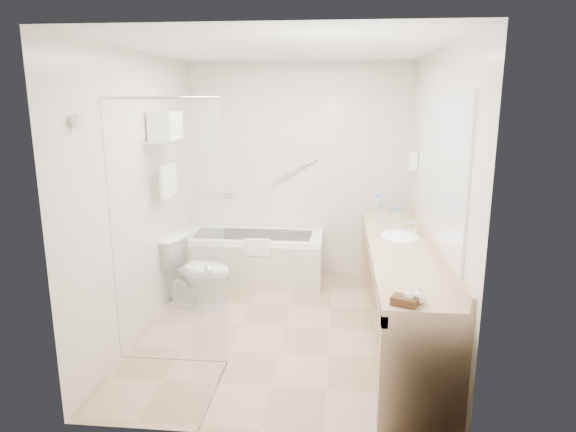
# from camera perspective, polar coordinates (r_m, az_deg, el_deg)

# --- Properties ---
(floor) EXTENTS (3.20, 3.20, 0.00)m
(floor) POSITION_cam_1_polar(r_m,az_deg,el_deg) (4.93, -0.35, -12.20)
(floor) COLOR tan
(floor) RESTS_ON ground
(ceiling) EXTENTS (2.60, 3.20, 0.10)m
(ceiling) POSITION_cam_1_polar(r_m,az_deg,el_deg) (4.47, -0.40, 18.14)
(ceiling) COLOR silver
(ceiling) RESTS_ON wall_back
(wall_back) EXTENTS (2.60, 0.10, 2.50)m
(wall_back) POSITION_cam_1_polar(r_m,az_deg,el_deg) (6.11, 1.20, 5.06)
(wall_back) COLOR beige
(wall_back) RESTS_ON ground
(wall_front) EXTENTS (2.60, 0.10, 2.50)m
(wall_front) POSITION_cam_1_polar(r_m,az_deg,el_deg) (3.00, -3.57, -3.61)
(wall_front) COLOR beige
(wall_front) RESTS_ON ground
(wall_left) EXTENTS (0.10, 3.20, 2.50)m
(wall_left) POSITION_cam_1_polar(r_m,az_deg,el_deg) (4.85, -15.86, 2.42)
(wall_left) COLOR beige
(wall_left) RESTS_ON ground
(wall_right) EXTENTS (0.10, 3.20, 2.50)m
(wall_right) POSITION_cam_1_polar(r_m,az_deg,el_deg) (4.59, 16.00, 1.82)
(wall_right) COLOR beige
(wall_right) RESTS_ON ground
(bathtub) EXTENTS (1.60, 0.73, 0.59)m
(bathtub) POSITION_cam_1_polar(r_m,az_deg,el_deg) (6.04, -3.86, -4.56)
(bathtub) COLOR white
(bathtub) RESTS_ON floor
(grab_bar_short) EXTENTS (0.40, 0.03, 0.03)m
(grab_bar_short) POSITION_cam_1_polar(r_m,az_deg,el_deg) (6.26, -7.54, 2.37)
(grab_bar_short) COLOR silver
(grab_bar_short) RESTS_ON wall_back
(grab_bar_long) EXTENTS (0.53, 0.03, 0.33)m
(grab_bar_long) POSITION_cam_1_polar(r_m,az_deg,el_deg) (6.07, 0.70, 5.02)
(grab_bar_long) COLOR silver
(grab_bar_long) RESTS_ON wall_back
(shower_enclosure) EXTENTS (0.96, 0.91, 2.11)m
(shower_enclosure) POSITION_cam_1_polar(r_m,az_deg,el_deg) (3.82, -11.31, -3.01)
(shower_enclosure) COLOR silver
(shower_enclosure) RESTS_ON floor
(towel_shelf) EXTENTS (0.24, 0.55, 0.81)m
(towel_shelf) POSITION_cam_1_polar(r_m,az_deg,el_deg) (5.07, -13.39, 8.76)
(towel_shelf) COLOR silver
(towel_shelf) RESTS_ON wall_left
(vanity_counter) EXTENTS (0.55, 2.70, 0.95)m
(vanity_counter) POSITION_cam_1_polar(r_m,az_deg,el_deg) (4.56, 12.42, -5.98)
(vanity_counter) COLOR tan
(vanity_counter) RESTS_ON floor
(sink) EXTENTS (0.40, 0.52, 0.14)m
(sink) POSITION_cam_1_polar(r_m,az_deg,el_deg) (4.89, 12.35, -2.46)
(sink) COLOR white
(sink) RESTS_ON vanity_counter
(faucet) EXTENTS (0.03, 0.03, 0.14)m
(faucet) POSITION_cam_1_polar(r_m,az_deg,el_deg) (4.88, 14.10, -1.25)
(faucet) COLOR silver
(faucet) RESTS_ON vanity_counter
(mirror) EXTENTS (0.02, 2.00, 1.20)m
(mirror) POSITION_cam_1_polar(r_m,az_deg,el_deg) (4.39, 16.45, 5.28)
(mirror) COLOR silver
(mirror) RESTS_ON wall_right
(hairdryer_unit) EXTENTS (0.08, 0.10, 0.18)m
(hairdryer_unit) POSITION_cam_1_polar(r_m,az_deg,el_deg) (5.58, 13.75, 5.98)
(hairdryer_unit) COLOR white
(hairdryer_unit) RESTS_ON wall_right
(toilet) EXTENTS (0.80, 0.56, 0.71)m
(toilet) POSITION_cam_1_polar(r_m,az_deg,el_deg) (5.38, -10.03, -6.11)
(toilet) COLOR white
(toilet) RESTS_ON floor
(amenity_basket) EXTENTS (0.19, 0.16, 0.05)m
(amenity_basket) POSITION_cam_1_polar(r_m,az_deg,el_deg) (3.30, 12.85, -9.18)
(amenity_basket) COLOR #4E331C
(amenity_basket) RESTS_ON vanity_counter
(soap_bottle_a) EXTENTS (0.09, 0.13, 0.06)m
(soap_bottle_a) POSITION_cam_1_polar(r_m,az_deg,el_deg) (3.30, 13.34, -9.16)
(soap_bottle_a) COLOR white
(soap_bottle_a) RESTS_ON vanity_counter
(soap_bottle_b) EXTENTS (0.09, 0.12, 0.09)m
(soap_bottle_b) POSITION_cam_1_polar(r_m,az_deg,el_deg) (3.34, 14.36, -8.66)
(soap_bottle_b) COLOR white
(soap_bottle_b) RESTS_ON vanity_counter
(water_bottle_left) EXTENTS (0.07, 0.07, 0.22)m
(water_bottle_left) POSITION_cam_1_polar(r_m,az_deg,el_deg) (5.67, 9.95, 1.15)
(water_bottle_left) COLOR silver
(water_bottle_left) RESTS_ON vanity_counter
(water_bottle_mid) EXTENTS (0.07, 0.07, 0.22)m
(water_bottle_mid) POSITION_cam_1_polar(r_m,az_deg,el_deg) (5.08, 11.94, -0.34)
(water_bottle_mid) COLOR silver
(water_bottle_mid) RESTS_ON vanity_counter
(water_bottle_right) EXTENTS (0.06, 0.06, 0.19)m
(water_bottle_right) POSITION_cam_1_polar(r_m,az_deg,el_deg) (5.30, 10.22, 0.17)
(water_bottle_right) COLOR silver
(water_bottle_right) RESTS_ON vanity_counter
(drinking_glass_near) EXTENTS (0.09, 0.09, 0.10)m
(drinking_glass_near) POSITION_cam_1_polar(r_m,az_deg,el_deg) (5.35, 10.59, -0.15)
(drinking_glass_near) COLOR silver
(drinking_glass_near) RESTS_ON vanity_counter
(drinking_glass_far) EXTENTS (0.09, 0.09, 0.08)m
(drinking_glass_far) POSITION_cam_1_polar(r_m,az_deg,el_deg) (4.79, 11.30, -1.84)
(drinking_glass_far) COLOR silver
(drinking_glass_far) RESTS_ON vanity_counter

